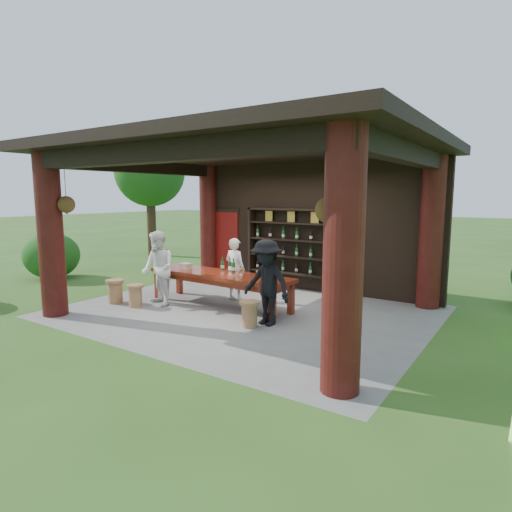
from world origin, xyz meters
The scene contains 15 objects.
ground centered at (0.00, 0.00, 0.00)m, with size 90.00×90.00×0.00m, color #2D5119.
pavilion centered at (-0.01, 0.43, 2.13)m, with size 7.50×6.00×3.60m.
wine_shelf centered at (-0.30, 2.45, 1.07)m, with size 2.43×0.37×2.14m.
tasting_table centered at (-0.74, 0.05, 0.64)m, with size 3.55×1.02×0.75m.
stool_near_left centered at (-2.27, -1.04, 0.26)m, with size 0.38×0.38×0.50m.
stool_near_right centered at (0.68, -0.84, 0.26)m, with size 0.37×0.37×0.49m.
stool_far_left centered at (-2.92, -1.07, 0.29)m, with size 0.41×0.41×0.54m.
host centered at (-0.82, 0.74, 0.74)m, with size 0.54×0.35×1.47m, color white.
guest_woman centered at (-1.92, -0.67, 0.84)m, with size 0.82×0.64×1.68m, color white.
guest_man centered at (0.87, -0.54, 0.82)m, with size 1.06×0.61×1.64m, color black.
table_bottles centered at (-0.71, 0.35, 0.90)m, with size 0.46×0.17×0.31m.
table_glasses centered at (-0.23, 0.10, 0.82)m, with size 0.85×0.24×0.15m.
napkin_basket centered at (-1.71, 0.00, 0.82)m, with size 0.26×0.18×0.14m, color #BF6672.
shrubs centered at (1.13, 0.48, 0.55)m, with size 14.63×8.79×1.36m.
trees centered at (3.50, 1.34, 3.37)m, with size 20.43×11.44×4.80m.
Camera 1 is at (5.12, -7.26, 2.47)m, focal length 30.00 mm.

